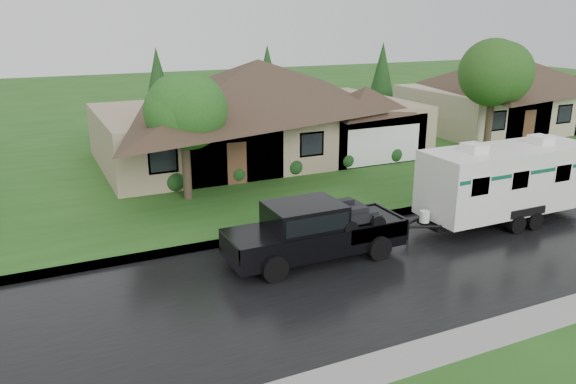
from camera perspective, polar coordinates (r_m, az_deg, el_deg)
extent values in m
plane|color=#245119|center=(20.82, 6.79, -5.54)|extent=(140.00, 140.00, 0.00)
cube|color=black|center=(19.31, 9.93, -7.59)|extent=(140.00, 8.00, 0.01)
cube|color=gray|center=(22.59, 3.79, -3.37)|extent=(140.00, 0.50, 0.15)
cube|color=#245119|center=(33.80, -6.71, 3.62)|extent=(140.00, 26.00, 0.15)
cube|color=#9D866A|center=(33.22, -2.96, 6.25)|extent=(18.00, 10.00, 3.00)
pyramid|color=#35291D|center=(32.68, -3.08, 13.32)|extent=(19.44, 10.80, 2.60)
cube|color=#9D866A|center=(33.10, 7.78, 5.81)|extent=(5.76, 4.00, 2.70)
cube|color=tan|center=(45.02, 21.27, 8.06)|extent=(14.00, 9.00, 3.00)
pyramid|color=#35291D|center=(44.64, 21.82, 12.86)|extent=(15.12, 9.72, 2.30)
cube|color=tan|center=(46.60, 27.09, 7.43)|extent=(4.48, 4.00, 2.70)
cylinder|color=#382B1E|center=(25.62, -10.24, 2.00)|extent=(0.40, 0.40, 2.47)
sphere|color=#2D6B22|center=(25.05, -10.58, 7.98)|extent=(3.42, 3.42, 3.42)
cylinder|color=#382B1E|center=(36.29, 19.68, 6.13)|extent=(0.44, 0.44, 2.89)
sphere|color=#2D5F1F|center=(35.86, 20.20, 11.09)|extent=(3.99, 3.99, 3.99)
sphere|color=#143814|center=(27.21, -11.46, 1.23)|extent=(1.00, 1.00, 1.00)
sphere|color=#143814|center=(28.08, -5.22, 2.01)|extent=(1.00, 1.00, 1.00)
sphere|color=#143814|center=(29.26, 0.58, 2.72)|extent=(1.00, 1.00, 1.00)
sphere|color=#143814|center=(30.72, 5.89, 3.34)|extent=(1.00, 1.00, 1.00)
sphere|color=#143814|center=(32.42, 10.68, 3.88)|extent=(1.00, 1.00, 1.00)
cube|color=black|center=(19.43, 2.74, -4.58)|extent=(6.23, 2.08, 0.89)
cube|color=black|center=(18.43, -3.57, -4.91)|extent=(1.66, 2.03, 0.36)
cube|color=black|center=(18.96, 1.66, -2.54)|extent=(2.49, 1.95, 0.94)
cube|color=black|center=(18.94, 1.66, -2.40)|extent=(2.29, 2.00, 0.57)
cube|color=black|center=(20.29, 7.69, -3.11)|extent=(2.29, 1.97, 0.06)
cylinder|color=black|center=(17.94, -1.38, -7.81)|extent=(0.87, 0.33, 0.87)
cylinder|color=black|center=(19.66, -3.79, -5.50)|extent=(0.87, 0.33, 0.87)
cylinder|color=black|center=(19.73, 9.22, -5.62)|extent=(0.87, 0.33, 0.87)
cylinder|color=black|center=(21.30, 6.15, -3.71)|extent=(0.87, 0.33, 0.87)
cube|color=white|center=(24.23, 21.29, 1.29)|extent=(7.27, 2.49, 2.55)
cube|color=black|center=(24.63, 20.93, -1.90)|extent=(7.69, 1.25, 0.15)
cube|color=#0B5039|center=(24.09, 21.44, 2.57)|extent=(7.13, 2.51, 0.15)
cube|color=white|center=(22.59, 18.38, 4.27)|extent=(0.73, 0.83, 0.33)
cube|color=white|center=(25.12, 24.30, 4.87)|extent=(0.73, 0.83, 0.33)
cylinder|color=black|center=(23.55, 22.23, -3.06)|extent=(0.73, 0.25, 0.73)
cylinder|color=black|center=(25.14, 18.20, -1.35)|extent=(0.73, 0.25, 0.73)
cylinder|color=black|center=(24.22, 23.75, -2.69)|extent=(0.73, 0.25, 0.73)
cylinder|color=black|center=(25.78, 19.72, -1.05)|extent=(0.73, 0.25, 0.73)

